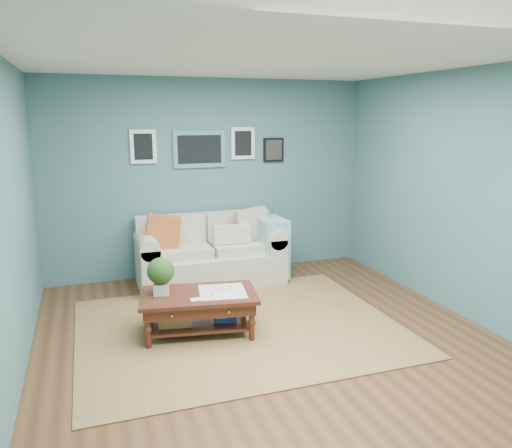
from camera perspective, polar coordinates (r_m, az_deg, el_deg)
name	(u,v)px	position (r m, az deg, el deg)	size (l,w,h in m)	color
room_shell	(272,207)	(4.68, 1.85, 1.99)	(5.00, 5.02, 2.70)	brown
area_rug	(239,327)	(5.39, -1.93, -11.69)	(3.29, 2.63, 0.01)	brown
loveseat	(215,252)	(6.71, -4.66, -3.24)	(1.94, 0.88, 1.00)	beige
coffee_table	(193,300)	(5.15, -7.27, -8.67)	(1.26, 0.85, 0.81)	#35170E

